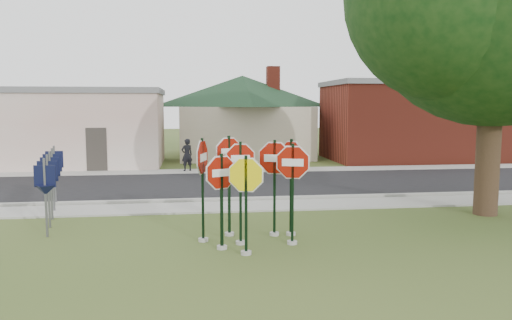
{
  "coord_description": "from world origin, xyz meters",
  "views": [
    {
      "loc": [
        -1.37,
        -10.39,
        3.32
      ],
      "look_at": [
        0.25,
        2.0,
        1.94
      ],
      "focal_mm": 35.0,
      "sensor_mm": 36.0,
      "label": 1
    }
  ],
  "objects": [
    {
      "name": "ground",
      "position": [
        0.0,
        0.0,
        0.0
      ],
      "size": [
        120.0,
        120.0,
        0.0
      ],
      "primitive_type": "plane",
      "color": "#384D1D",
      "rests_on": "ground"
    },
    {
      "name": "sidewalk_near",
      "position": [
        0.0,
        5.5,
        0.03
      ],
      "size": [
        60.0,
        1.6,
        0.06
      ],
      "primitive_type": "cube",
      "color": "#98978F",
      "rests_on": "ground"
    },
    {
      "name": "road",
      "position": [
        0.0,
        10.0,
        0.02
      ],
      "size": [
        60.0,
        7.0,
        0.04
      ],
      "primitive_type": "cube",
      "color": "black",
      "rests_on": "ground"
    },
    {
      "name": "sidewalk_far",
      "position": [
        0.0,
        14.3,
        0.03
      ],
      "size": [
        60.0,
        1.6,
        0.06
      ],
      "primitive_type": "cube",
      "color": "#98978F",
      "rests_on": "ground"
    },
    {
      "name": "curb",
      "position": [
        0.0,
        6.5,
        0.07
      ],
      "size": [
        60.0,
        0.2,
        0.14
      ],
      "primitive_type": "cube",
      "color": "#98978F",
      "rests_on": "ground"
    },
    {
      "name": "stop_sign_center",
      "position": [
        -0.22,
        1.21,
        1.56
      ],
      "size": [
        0.97,
        0.24,
        2.56
      ],
      "color": "#9C9992",
      "rests_on": "ground"
    },
    {
      "name": "stop_sign_yellow",
      "position": [
        -0.18,
        0.37,
        1.41
      ],
      "size": [
        1.05,
        0.27,
        2.33
      ],
      "color": "#9C9992",
      "rests_on": "ground"
    },
    {
      "name": "stop_sign_left",
      "position": [
        -0.69,
        0.87,
        1.42
      ],
      "size": [
        0.99,
        0.48,
        2.33
      ],
      "color": "#9C9992",
      "rests_on": "ground"
    },
    {
      "name": "stop_sign_right",
      "position": [
        1.0,
        1.05,
        1.57
      ],
      "size": [
        1.06,
        0.33,
        2.53
      ],
      "color": "#9C9992",
      "rests_on": "ground"
    },
    {
      "name": "stop_sign_back_right",
      "position": [
        0.72,
        1.91,
        1.6
      ],
      "size": [
        1.09,
        0.4,
        2.57
      ],
      "color": "#9C9992",
      "rests_on": "ground"
    },
    {
      "name": "stop_sign_back_left",
      "position": [
        -0.43,
        2.04,
        1.62
      ],
      "size": [
        0.92,
        0.34,
        2.65
      ],
      "color": "#9C9992",
      "rests_on": "ground"
    },
    {
      "name": "stop_sign_far_right",
      "position": [
        1.14,
        1.87,
        1.57
      ],
      "size": [
        0.62,
        0.8,
        2.57
      ],
      "color": "#9C9992",
      "rests_on": "ground"
    },
    {
      "name": "stop_sign_far_left",
      "position": [
        -1.1,
        1.58,
        1.67
      ],
      "size": [
        0.36,
        1.12,
        2.65
      ],
      "color": "#9C9992",
      "rests_on": "ground"
    },
    {
      "name": "route_sign_row",
      "position": [
        -5.4,
        4.5,
        1.22
      ],
      "size": [
        1.43,
        4.63,
        2.0
      ],
      "color": "#59595E",
      "rests_on": "ground"
    },
    {
      "name": "building_stucco",
      "position": [
        -9.0,
        18.0,
        2.15
      ],
      "size": [
        12.2,
        6.2,
        4.2
      ],
      "color": "silver",
      "rests_on": "ground"
    },
    {
      "name": "building_house",
      "position": [
        2.0,
        22.0,
        3.65
      ],
      "size": [
        11.6,
        11.6,
        6.2
      ],
      "color": "#BEAE97",
      "rests_on": "ground"
    },
    {
      "name": "building_brick",
      "position": [
        12.0,
        18.5,
        2.4
      ],
      "size": [
        10.2,
        6.2,
        4.75
      ],
      "color": "maroon",
      "rests_on": "ground"
    },
    {
      "name": "bg_tree_right",
      "position": [
        22.0,
        26.0,
        5.58
      ],
      "size": [
        5.6,
        5.6,
        8.4
      ],
      "color": "#2F2014",
      "rests_on": "ground"
    },
    {
      "name": "pedestrian",
      "position": [
        -1.57,
        14.39,
        0.86
      ],
      "size": [
        0.69,
        0.59,
        1.6
      ],
      "primitive_type": "imported",
      "rotation": [
        0.0,
        0.0,
        3.56
      ],
      "color": "black",
      "rests_on": "sidewalk_far"
    }
  ]
}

